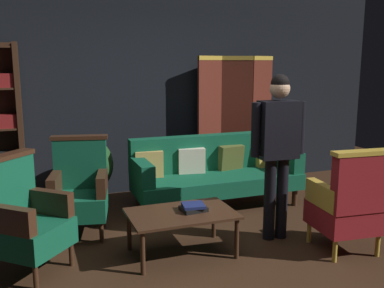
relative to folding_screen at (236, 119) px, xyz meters
name	(u,v)px	position (x,y,z in m)	size (l,w,h in m)	color
ground_plane	(222,257)	(-1.24, -2.24, -0.99)	(10.00, 10.00, 0.00)	#331E11
back_wall	(151,92)	(-1.24, 0.21, 0.41)	(7.20, 0.10, 2.80)	black
folding_screen	(236,119)	(0.00, 0.00, 0.00)	(1.29, 0.23, 1.90)	#5B2319
velvet_couch	(214,170)	(-0.69, -0.79, -0.53)	(2.12, 0.78, 0.88)	#382114
coffee_table	(182,217)	(-1.56, -2.04, -0.61)	(1.00, 0.64, 0.42)	#382114
armchair_gilt_accent	(349,204)	(-0.05, -2.55, -0.50)	(0.63, 0.63, 1.04)	gold
armchair_wing_left	(80,189)	(-2.40, -1.16, -0.50)	(0.69, 0.69, 1.04)	#382114
armchair_wing_right	(24,218)	(-2.95, -1.88, -0.50)	(0.82, 0.82, 1.04)	#382114
standing_figure	(278,142)	(-0.52, -2.01, 0.04)	(0.59, 0.24, 1.70)	black
potted_plant	(90,168)	(-2.19, -0.31, -0.48)	(0.59, 0.59, 0.88)	brown
book_black_cloth	(193,209)	(-1.44, -2.04, -0.55)	(0.23, 0.19, 0.04)	black
book_navy_cloth	(193,205)	(-1.44, -2.04, -0.51)	(0.21, 0.20, 0.03)	navy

